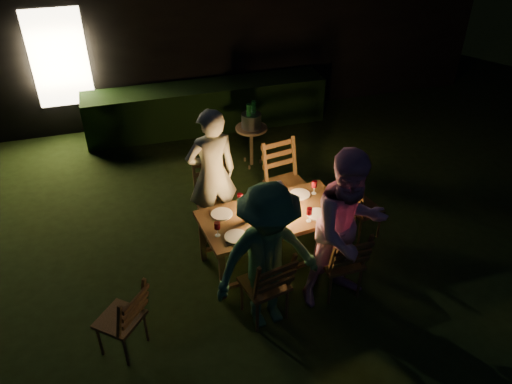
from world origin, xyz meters
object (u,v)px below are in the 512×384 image
object	(u,v)px
lantern	(276,199)
person_opp_left	(268,259)
dining_table	(274,218)
chair_near_left	(265,295)
chair_far_right	(286,195)
ice_bucket	(251,121)
bottle_bucket_a	(249,119)
chair_far_left	(216,213)
chair_near_right	(340,272)
bottle_table	(254,209)
person_house_side	(212,174)
chair_end	(361,218)
person_opp_right	(348,230)
side_table	(251,132)
chair_spare	(124,329)
bottle_bucket_b	(254,116)

from	to	relation	value
lantern	person_opp_left	bearing A→B (deg)	-113.31
dining_table	chair_near_left	world-z (taller)	chair_near_left
chair_far_right	ice_bucket	size ratio (longest dim) A/B	3.60
ice_bucket	bottle_bucket_a	bearing A→B (deg)	-141.34
dining_table	chair_far_left	size ratio (longest dim) A/B	1.73
dining_table	chair_near_right	distance (m)	0.95
chair_near_left	chair_far_right	xyz separation A→B (m)	(0.81, 1.65, 0.03)
chair_near_left	ice_bucket	xyz separation A→B (m)	(0.75, 3.07, 0.47)
lantern	bottle_table	distance (m)	0.30
person_house_side	chair_far_right	bearing A→B (deg)	177.27
chair_far_left	chair_end	world-z (taller)	chair_far_left
dining_table	person_opp_right	bearing A→B (deg)	-61.24
bottle_bucket_a	chair_far_right	bearing A→B (deg)	-85.42
bottle_table	side_table	size ratio (longest dim) A/B	0.43
chair_far_right	lantern	world-z (taller)	chair_far_right
chair_near_right	chair_end	size ratio (longest dim) A/B	1.07
chair_near_right	chair_spare	bearing A→B (deg)	-178.07
chair_far_right	side_table	distance (m)	1.44
ice_bucket	lantern	bearing A→B (deg)	-99.10
chair_far_right	ice_bucket	bearing A→B (deg)	-97.83
chair_near_left	side_table	size ratio (longest dim) A/B	1.49
chair_end	person_opp_right	distance (m)	1.30
person_opp_right	lantern	distance (m)	0.96
chair_far_right	chair_end	distance (m)	1.03
chair_near_left	chair_far_right	size ratio (longest dim) A/B	0.90
chair_far_right	chair_end	bearing A→B (deg)	127.73
person_house_side	ice_bucket	distance (m)	1.76
ice_bucket	person_opp_right	bearing A→B (deg)	-87.25
dining_table	bottle_bucket_a	xyz separation A→B (m)	(0.35, 2.21, 0.19)
person_opp_left	side_table	world-z (taller)	person_opp_left
chair_near_left	side_table	distance (m)	3.17
person_house_side	bottle_table	size ratio (longest dim) A/B	6.19
chair_end	bottle_table	distance (m)	1.59
chair_near_right	bottle_table	size ratio (longest dim) A/B	3.43
bottle_table	bottle_bucket_b	size ratio (longest dim) A/B	0.88
person_opp_right	lantern	size ratio (longest dim) A/B	5.23
person_opp_right	bottle_bucket_b	size ratio (longest dim) A/B	5.72
dining_table	lantern	size ratio (longest dim) A/B	5.02
chair_spare	person_house_side	size ratio (longest dim) A/B	0.52
chair_far_left	bottle_bucket_a	distance (m)	1.81
chair_near_left	person_opp_right	bearing A→B (deg)	-8.78
chair_near_right	person_house_side	size ratio (longest dim) A/B	0.55
chair_far_left	ice_bucket	size ratio (longest dim) A/B	3.38
person_opp_left	bottle_bucket_a	distance (m)	3.16
person_house_side	dining_table	bearing A→B (deg)	118.76
chair_near_right	chair_end	distance (m)	1.10
dining_table	chair_end	world-z (taller)	chair_end
lantern	bottle_bucket_b	size ratio (longest dim) A/B	1.09
person_house_side	bottle_table	world-z (taller)	person_house_side
chair_spare	bottle_bucket_a	xyz separation A→B (m)	(2.15, 3.04, 0.55)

